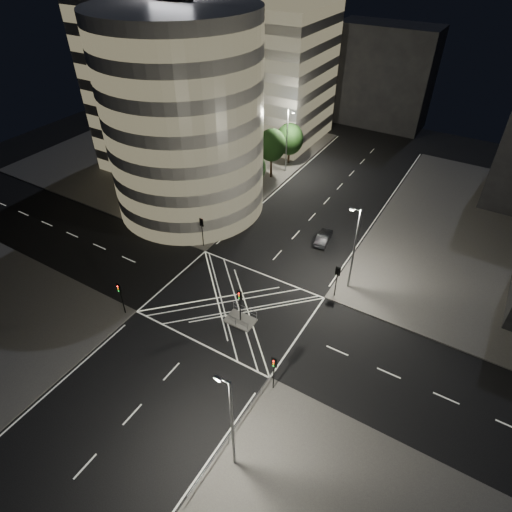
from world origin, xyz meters
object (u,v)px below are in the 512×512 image
Objects in this scene: street_lamp_left_near at (221,189)px; street_lamp_right_far at (354,247)px; traffic_signal_nr at (274,368)px; traffic_signal_island at (240,300)px; traffic_signal_fr at (337,276)px; central_island at (240,320)px; street_lamp_right_near at (231,423)px; street_lamp_left_far at (287,139)px; traffic_signal_nl at (120,293)px; sedan at (324,238)px; traffic_signal_fl at (202,227)px.

street_lamp_left_near and street_lamp_right_far have the same top height.
traffic_signal_island is at bearing 142.07° from traffic_signal_nr.
traffic_signal_island is at bearing -129.33° from traffic_signal_fr.
traffic_signal_fr is 1.00× the size of traffic_signal_island.
central_island is 0.30× the size of street_lamp_right_near.
traffic_signal_island is 33.61m from street_lamp_left_far.
street_lamp_right_near is at bearing -88.25° from traffic_signal_fr.
street_lamp_left_far is 28.23m from street_lamp_right_far.
traffic_signal_island is (10.80, 5.30, 0.00)m from traffic_signal_nl.
traffic_signal_island is at bearing 76.42° from sedan.
street_lamp_left_far reaches higher than traffic_signal_nr.
street_lamp_left_near is at bearing 96.97° from traffic_signal_fl.
traffic_signal_fl reaches higher than sedan.
traffic_signal_fl and traffic_signal_fr have the same top height.
street_lamp_left_far is at bearing 109.95° from central_island.
street_lamp_left_far is at bearing 128.17° from traffic_signal_fr.
street_lamp_left_near reaches higher than central_island.
traffic_signal_island is at bearing 26.14° from traffic_signal_nl.
traffic_signal_fr is at bearing 90.00° from traffic_signal_nr.
street_lamp_left_far is (-18.24, 36.80, 2.63)m from traffic_signal_nr.
street_lamp_left_near is at bearing 130.27° from central_island.
traffic_signal_fl reaches higher than central_island.
traffic_signal_nr is at bearing 0.00° from traffic_signal_nl.
traffic_signal_nr is 8.62m from traffic_signal_island.
street_lamp_left_near is at bearing 130.27° from traffic_signal_island.
street_lamp_right_near is 2.43× the size of sedan.
sedan is (-5.12, 22.21, -2.24)m from traffic_signal_nr.
traffic_signal_island is at bearing -37.54° from traffic_signal_fl.
central_island is 12.36m from traffic_signal_nl.
street_lamp_left_far reaches higher than central_island.
traffic_signal_fl is at bearing 142.46° from central_island.
traffic_signal_nr and traffic_signal_island have the same top height.
street_lamp_right_far is at bearing 40.91° from traffic_signal_nl.
street_lamp_left_near is 2.43× the size of sedan.
street_lamp_left_near is at bearing 125.97° from street_lamp_right_near.
central_island is at bearing -129.33° from traffic_signal_fr.
traffic_signal_nl is 36.90m from street_lamp_left_far.
traffic_signal_fl is 1.00× the size of traffic_signal_nl.
street_lamp_left_near is at bearing -90.00° from street_lamp_left_far.
street_lamp_left_far is (-11.44, 31.50, 2.63)m from traffic_signal_island.
traffic_signal_fl is 0.40× the size of street_lamp_left_near.
street_lamp_left_far is at bearing -55.94° from sedan.
traffic_signal_fr is 0.40× the size of street_lamp_right_far.
traffic_signal_nr is 41.15m from street_lamp_left_far.
traffic_signal_nl is (0.00, -13.60, 0.00)m from traffic_signal_fl.
street_lamp_left_far is at bearing 113.21° from street_lamp_right_near.
traffic_signal_nl and traffic_signal_nr have the same top height.
traffic_signal_nr reaches higher than central_island.
traffic_signal_nr is at bearing -45.87° from street_lamp_left_near.
traffic_signal_fr is 20.97m from street_lamp_right_near.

